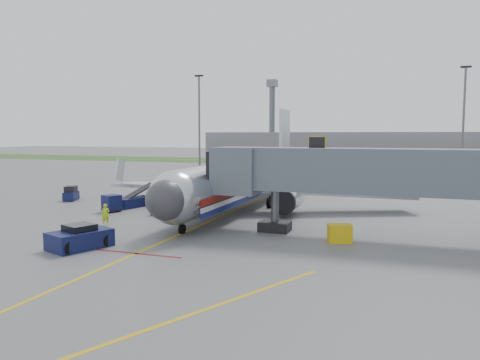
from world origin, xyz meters
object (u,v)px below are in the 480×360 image
(ramp_worker, at_px, (106,215))
(baggage_tug, at_px, (71,194))
(belt_loader, at_px, (135,201))
(airliner, at_px, (244,180))
(pushback_tug, at_px, (80,238))

(ramp_worker, bearing_deg, baggage_tug, 110.23)
(baggage_tug, relative_size, ramp_worker, 1.47)
(belt_loader, bearing_deg, airliner, 20.27)
(airliner, distance_m, belt_loader, 10.86)
(airliner, xyz_separation_m, baggage_tug, (-18.84, -2.20, -1.96))
(airliner, height_order, baggage_tug, airliner)
(baggage_tug, height_order, belt_loader, belt_loader)
(pushback_tug, relative_size, baggage_tug, 1.68)
(airliner, relative_size, ramp_worker, 21.28)
(belt_loader, xyz_separation_m, ramp_worker, (3.08, -8.93, 0.30))
(baggage_tug, distance_m, belt_loader, 8.97)
(pushback_tug, distance_m, baggage_tug, 22.62)
(airliner, distance_m, pushback_tug, 19.79)
(baggage_tug, bearing_deg, belt_loader, -9.59)
(belt_loader, bearing_deg, pushback_tug, -68.98)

